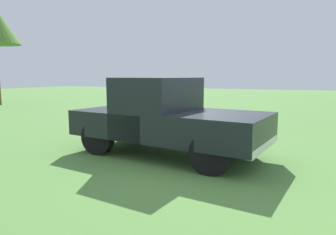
{
  "coord_description": "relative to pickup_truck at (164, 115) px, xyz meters",
  "views": [
    {
      "loc": [
        2.3,
        -6.14,
        1.85
      ],
      "look_at": [
        -0.55,
        0.34,
        0.9
      ],
      "focal_mm": 32.54,
      "sensor_mm": 36.0,
      "label": 1
    }
  ],
  "objects": [
    {
      "name": "traffic_cone",
      "position": [
        0.9,
        4.12,
        -0.68
      ],
      "size": [
        0.32,
        0.32,
        0.55
      ],
      "primitive_type": "cone",
      "color": "orange",
      "rests_on": "ground_plane"
    },
    {
      "name": "pickup_truck",
      "position": [
        0.0,
        0.0,
        0.0
      ],
      "size": [
        4.78,
        2.57,
        1.83
      ],
      "rotation": [
        0.0,
        0.0,
        6.15
      ],
      "color": "black",
      "rests_on": "ground_plane"
    },
    {
      "name": "ground_plane",
      "position": [
        0.66,
        -0.35,
        -0.95
      ],
      "size": [
        80.0,
        80.0,
        0.0
      ],
      "primitive_type": "plane",
      "color": "#54843D"
    }
  ]
}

